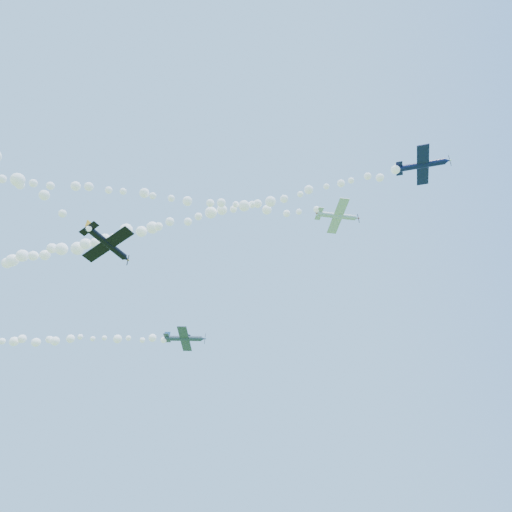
% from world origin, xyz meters
% --- Properties ---
extents(plane_white, '(6.75, 7.16, 2.09)m').
position_xyz_m(plane_white, '(17.74, -7.88, 49.13)').
color(plane_white, silver).
extents(smoke_trail_white, '(73.64, 30.74, 2.91)m').
position_xyz_m(smoke_trail_white, '(-20.89, -23.22, 48.82)').
color(smoke_trail_white, white).
extents(plane_navy, '(7.15, 7.49, 2.83)m').
position_xyz_m(plane_navy, '(29.62, -14.49, 49.18)').
color(plane_navy, '#0D123D').
extents(smoke_trail_navy, '(66.07, 6.52, 2.82)m').
position_xyz_m(smoke_trail_navy, '(-5.55, -12.32, 49.00)').
color(smoke_trail_navy, white).
extents(plane_grey, '(7.34, 7.78, 2.37)m').
position_xyz_m(plane_grey, '(-10.47, 5.83, 40.07)').
color(plane_grey, '#36424F').
extents(plane_black, '(6.57, 6.20, 2.23)m').
position_xyz_m(plane_black, '(-7.49, -24.00, 33.91)').
color(plane_black, black).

